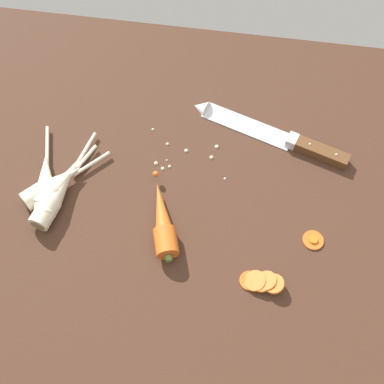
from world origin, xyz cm
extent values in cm
cube|color=#42281C|center=(0.00, 0.00, -2.00)|extent=(120.00, 90.00, 4.00)
cube|color=silver|center=(9.07, 16.67, 0.25)|extent=(20.37, 10.44, 0.50)
cone|color=silver|center=(-1.57, 20.17, 0.25)|extent=(4.09, 4.70, 3.96)
cube|color=silver|center=(18.56, 13.54, 1.10)|extent=(2.82, 3.42, 2.20)
cube|color=brown|center=(24.74, 11.51, 1.10)|extent=(11.32, 6.10, 2.20)
sphere|color=silver|center=(22.08, 12.38, 2.20)|extent=(0.50, 0.50, 0.50)
sphere|color=silver|center=(27.40, 10.63, 2.20)|extent=(0.50, 0.50, 0.50)
cylinder|color=#D6601E|center=(-2.98, -13.33, 2.10)|extent=(5.62, 6.24, 4.20)
cone|color=#D6601E|center=(-4.95, -7.44, 2.10)|extent=(7.72, 13.04, 3.99)
sphere|color=#D6601E|center=(-7.63, 0.58, 2.10)|extent=(1.20, 1.20, 1.20)
cylinder|color=#5B7F3D|center=(-1.97, -16.35, 2.10)|extent=(1.46, 1.33, 1.20)
cylinder|color=beige|center=(-26.49, -11.07, 2.00)|extent=(5.03, 6.16, 4.00)
cone|color=beige|center=(-24.93, -3.66, 2.00)|extent=(5.71, 10.26, 3.80)
cylinder|color=beige|center=(-23.34, 3.93, 1.10)|extent=(2.84, 10.40, 0.70)
cylinder|color=#7A6647|center=(-27.04, -13.74, 2.00)|extent=(2.80, 0.87, 2.80)
cylinder|color=beige|center=(-27.00, -9.08, 2.00)|extent=(5.32, 6.01, 4.00)
cone|color=beige|center=(-29.09, -2.38, 2.00)|extent=(6.30, 9.71, 3.80)
cylinder|color=beige|center=(-31.23, 4.48, 1.10)|extent=(3.56, 9.49, 0.70)
cylinder|color=#7A6647|center=(-26.25, -11.50, 2.00)|extent=(2.76, 1.12, 2.80)
cylinder|color=beige|center=(-29.44, -7.83, 2.00)|extent=(5.97, 6.01, 4.00)
cone|color=beige|center=(-25.28, -3.19, 2.00)|extent=(8.16, 8.48, 3.80)
cylinder|color=beige|center=(-21.02, 1.57, 1.10)|extent=(6.28, 6.90, 0.70)
cylinder|color=#7A6647|center=(-30.94, -9.50, 2.00)|extent=(2.29, 2.09, 2.80)
cylinder|color=beige|center=(-26.89, -7.96, 2.00)|extent=(5.20, 5.19, 4.00)
cone|color=beige|center=(-24.83, -2.82, 2.00)|extent=(6.16, 7.99, 3.80)
cylinder|color=beige|center=(-22.72, 2.45, 1.10)|extent=(3.50, 7.38, 0.70)
cylinder|color=#7A6647|center=(-27.63, -9.81, 2.00)|extent=(2.71, 1.32, 2.80)
cylinder|color=#D6601E|center=(12.75, -17.58, 0.35)|extent=(3.61, 3.61, 0.70)
cylinder|color=#D6601E|center=(13.72, -17.63, 0.60)|extent=(3.93, 3.90, 2.06)
cylinder|color=#D6601E|center=(14.80, -17.74, 0.84)|extent=(3.82, 3.76, 1.70)
cylinder|color=#D6601E|center=(15.70, -17.45, 1.09)|extent=(3.61, 3.60, 2.15)
cylinder|color=#D6601E|center=(16.97, -17.92, 1.33)|extent=(3.65, 3.61, 1.93)
cylinder|color=#D6601E|center=(23.67, -7.97, 0.35)|extent=(3.91, 3.91, 0.70)
cylinder|color=orange|center=(23.67, -7.97, 0.62)|extent=(1.64, 1.64, 0.16)
sphere|color=beige|center=(11.90, 16.34, 0.37)|extent=(0.74, 0.74, 0.74)
sphere|color=beige|center=(-10.75, 12.73, 0.29)|extent=(0.59, 0.59, 0.59)
sphere|color=beige|center=(-6.84, 3.29, 0.39)|extent=(0.79, 0.79, 0.79)
sphere|color=beige|center=(-2.82, 8.38, 0.41)|extent=(0.82, 0.82, 0.82)
sphere|color=beige|center=(-5.55, 4.00, 0.33)|extent=(0.67, 0.67, 0.67)
sphere|color=beige|center=(-8.43, 4.34, 0.42)|extent=(0.85, 0.85, 0.85)
sphere|color=beige|center=(5.92, 2.86, 0.27)|extent=(0.54, 0.54, 0.54)
sphere|color=beige|center=(-6.42, 5.41, 0.22)|extent=(0.43, 0.43, 0.43)
sphere|color=beige|center=(3.30, 10.35, 0.44)|extent=(0.87, 0.87, 0.87)
sphere|color=beige|center=(-7.00, 9.43, 0.35)|extent=(0.71, 0.71, 0.71)
sphere|color=beige|center=(2.59, 7.53, 0.43)|extent=(0.86, 0.86, 0.86)
camera|label=1|loc=(6.81, -45.65, 79.03)|focal=43.24mm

